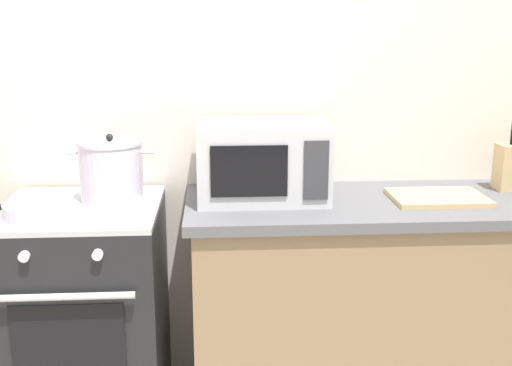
# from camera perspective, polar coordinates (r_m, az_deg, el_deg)

# --- Properties ---
(back_wall) EXTENTS (4.40, 0.10, 2.50)m
(back_wall) POSITION_cam_1_polar(r_m,az_deg,el_deg) (2.72, -0.95, 7.01)
(back_wall) COLOR silver
(back_wall) RESTS_ON ground_plane
(lower_cabinet_right) EXTENTS (1.64, 0.56, 0.88)m
(lower_cabinet_right) POSITION_cam_1_polar(r_m,az_deg,el_deg) (2.71, 12.52, -11.24)
(lower_cabinet_right) COLOR #8C7051
(lower_cabinet_right) RESTS_ON ground_plane
(countertop_right) EXTENTS (1.70, 0.60, 0.04)m
(countertop_right) POSITION_cam_1_polar(r_m,az_deg,el_deg) (2.55, 13.06, -1.86)
(countertop_right) COLOR #59595E
(countertop_right) RESTS_ON lower_cabinet_right
(stove) EXTENTS (0.60, 0.64, 0.92)m
(stove) POSITION_cam_1_polar(r_m,az_deg,el_deg) (2.64, -15.02, -11.69)
(stove) COLOR black
(stove) RESTS_ON ground_plane
(stock_pot) EXTENTS (0.33, 0.25, 0.26)m
(stock_pot) POSITION_cam_1_polar(r_m,az_deg,el_deg) (2.50, -12.91, 1.07)
(stock_pot) COLOR silver
(stock_pot) RESTS_ON stove
(frying_pan) EXTENTS (0.43, 0.23, 0.05)m
(frying_pan) POSITION_cam_1_polar(r_m,az_deg,el_deg) (2.39, -19.32, -2.26)
(frying_pan) COLOR silver
(frying_pan) RESTS_ON stove
(microwave) EXTENTS (0.50, 0.37, 0.30)m
(microwave) POSITION_cam_1_polar(r_m,az_deg,el_deg) (2.47, 0.54, 2.03)
(microwave) COLOR silver
(microwave) RESTS_ON countertop_right
(cutting_board) EXTENTS (0.36, 0.26, 0.02)m
(cutting_board) POSITION_cam_1_polar(r_m,az_deg,el_deg) (2.57, 16.05, -1.26)
(cutting_board) COLOR tan
(cutting_board) RESTS_ON countertop_right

